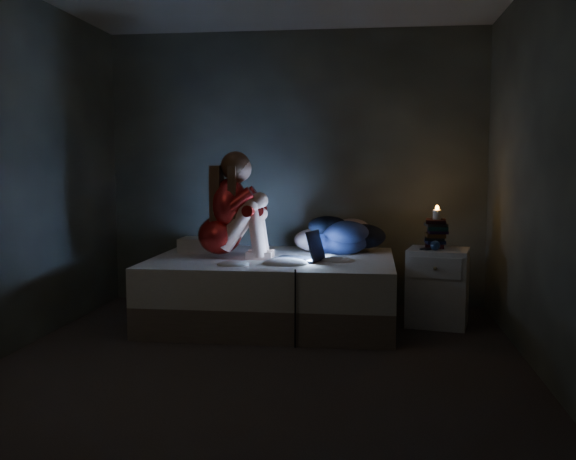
% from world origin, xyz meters
% --- Properties ---
extents(floor, '(3.60, 3.80, 0.02)m').
position_xyz_m(floor, '(0.00, 0.00, -0.01)').
color(floor, '#2F2927').
rests_on(floor, ground).
extents(wall_back, '(3.60, 0.02, 2.60)m').
position_xyz_m(wall_back, '(0.00, 1.91, 1.30)').
color(wall_back, '#2A2E27').
rests_on(wall_back, ground).
extents(wall_front, '(3.60, 0.02, 2.60)m').
position_xyz_m(wall_front, '(0.00, -1.91, 1.30)').
color(wall_front, '#2A2E27').
rests_on(wall_front, ground).
extents(wall_left, '(0.02, 3.80, 2.60)m').
position_xyz_m(wall_left, '(-1.81, 0.00, 1.30)').
color(wall_left, '#2A2E27').
rests_on(wall_left, ground).
extents(wall_right, '(0.02, 3.80, 2.60)m').
position_xyz_m(wall_right, '(1.81, 0.00, 1.30)').
color(wall_right, '#2A2E27').
rests_on(wall_right, ground).
extents(bed, '(2.02, 1.52, 0.56)m').
position_xyz_m(bed, '(-0.09, 1.10, 0.28)').
color(bed, '#BBB6AA').
rests_on(bed, ground).
extents(pillow, '(0.42, 0.30, 0.12)m').
position_xyz_m(pillow, '(-0.77, 1.39, 0.62)').
color(pillow, silver).
rests_on(pillow, bed).
extents(woman, '(0.57, 0.39, 0.90)m').
position_xyz_m(woman, '(-0.53, 1.01, 1.01)').
color(woman, maroon).
rests_on(woman, bed).
extents(laptop, '(0.44, 0.36, 0.27)m').
position_xyz_m(laptop, '(0.14, 0.92, 0.69)').
color(laptop, black).
rests_on(laptop, bed).
extents(clothes_pile, '(0.65, 0.56, 0.35)m').
position_xyz_m(clothes_pile, '(0.44, 1.43, 0.73)').
color(clothes_pile, navy).
rests_on(clothes_pile, bed).
extents(nightstand, '(0.56, 0.52, 0.64)m').
position_xyz_m(nightstand, '(1.29, 1.15, 0.32)').
color(nightstand, silver).
rests_on(nightstand, ground).
extents(book_stack, '(0.19, 0.25, 0.22)m').
position_xyz_m(book_stack, '(1.28, 1.25, 0.75)').
color(book_stack, black).
rests_on(book_stack, nightstand).
extents(candle, '(0.07, 0.07, 0.08)m').
position_xyz_m(candle, '(1.28, 1.25, 0.90)').
color(candle, beige).
rests_on(candle, book_stack).
extents(phone, '(0.11, 0.16, 0.01)m').
position_xyz_m(phone, '(1.21, 1.09, 0.65)').
color(phone, black).
rests_on(phone, nightstand).
extents(blue_orb, '(0.08, 0.08, 0.08)m').
position_xyz_m(blue_orb, '(1.28, 1.03, 0.68)').
color(blue_orb, navy).
rests_on(blue_orb, nightstand).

